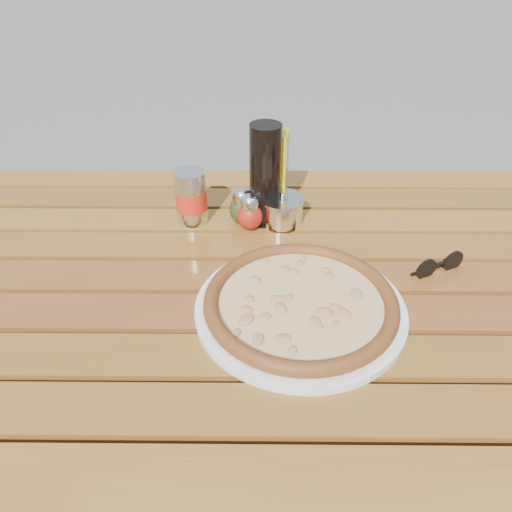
{
  "coord_description": "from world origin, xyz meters",
  "views": [
    {
      "loc": [
        0.01,
        -0.75,
        1.32
      ],
      "look_at": [
        0.0,
        0.02,
        0.78
      ],
      "focal_mm": 35.0,
      "sensor_mm": 36.0,
      "label": 1
    }
  ],
  "objects_px": {
    "table": "(256,305)",
    "oregano_shaker": "(242,207)",
    "pizza": "(301,302)",
    "pepper_shaker": "(250,213)",
    "sunglasses": "(439,265)",
    "plate": "(300,309)",
    "parmesan_tin": "(282,210)",
    "olive_oil_cruet": "(274,173)",
    "soda_can": "(191,198)",
    "dark_bottle": "(265,176)"
  },
  "relations": [
    {
      "from": "oregano_shaker",
      "to": "sunglasses",
      "type": "relative_size",
      "value": 0.77
    },
    {
      "from": "oregano_shaker",
      "to": "table",
      "type": "bearing_deg",
      "value": -80.55
    },
    {
      "from": "plate",
      "to": "oregano_shaker",
      "type": "height_order",
      "value": "oregano_shaker"
    },
    {
      "from": "plate",
      "to": "sunglasses",
      "type": "xyz_separation_m",
      "value": [
        0.27,
        0.12,
        0.01
      ]
    },
    {
      "from": "pizza",
      "to": "sunglasses",
      "type": "xyz_separation_m",
      "value": [
        0.27,
        0.12,
        -0.01
      ]
    },
    {
      "from": "soda_can",
      "to": "olive_oil_cruet",
      "type": "relative_size",
      "value": 0.57
    },
    {
      "from": "pepper_shaker",
      "to": "dark_bottle",
      "type": "relative_size",
      "value": 0.37
    },
    {
      "from": "plate",
      "to": "soda_can",
      "type": "distance_m",
      "value": 0.37
    },
    {
      "from": "plate",
      "to": "oregano_shaker",
      "type": "relative_size",
      "value": 4.39
    },
    {
      "from": "plate",
      "to": "parmesan_tin",
      "type": "distance_m",
      "value": 0.3
    },
    {
      "from": "pizza",
      "to": "parmesan_tin",
      "type": "relative_size",
      "value": 3.54
    },
    {
      "from": "pizza",
      "to": "oregano_shaker",
      "type": "bearing_deg",
      "value": 110.22
    },
    {
      "from": "pepper_shaker",
      "to": "sunglasses",
      "type": "distance_m",
      "value": 0.39
    },
    {
      "from": "dark_bottle",
      "to": "pizza",
      "type": "bearing_deg",
      "value": -78.89
    },
    {
      "from": "pizza",
      "to": "olive_oil_cruet",
      "type": "relative_size",
      "value": 1.78
    },
    {
      "from": "table",
      "to": "oregano_shaker",
      "type": "height_order",
      "value": "oregano_shaker"
    },
    {
      "from": "table",
      "to": "parmesan_tin",
      "type": "relative_size",
      "value": 13.26
    },
    {
      "from": "pepper_shaker",
      "to": "plate",
      "type": "bearing_deg",
      "value": -71.42
    },
    {
      "from": "plate",
      "to": "soda_can",
      "type": "height_order",
      "value": "soda_can"
    },
    {
      "from": "plate",
      "to": "dark_bottle",
      "type": "bearing_deg",
      "value": 101.11
    },
    {
      "from": "pizza",
      "to": "dark_bottle",
      "type": "relative_size",
      "value": 1.7
    },
    {
      "from": "oregano_shaker",
      "to": "dark_bottle",
      "type": "height_order",
      "value": "dark_bottle"
    },
    {
      "from": "parmesan_tin",
      "to": "table",
      "type": "bearing_deg",
      "value": -105.81
    },
    {
      "from": "plate",
      "to": "soda_can",
      "type": "bearing_deg",
      "value": 126.13
    },
    {
      "from": "pizza",
      "to": "pepper_shaker",
      "type": "height_order",
      "value": "pepper_shaker"
    },
    {
      "from": "pepper_shaker",
      "to": "olive_oil_cruet",
      "type": "xyz_separation_m",
      "value": [
        0.05,
        0.07,
        0.06
      ]
    },
    {
      "from": "plate",
      "to": "olive_oil_cruet",
      "type": "xyz_separation_m",
      "value": [
        -0.04,
        0.34,
        0.09
      ]
    },
    {
      "from": "dark_bottle",
      "to": "soda_can",
      "type": "distance_m",
      "value": 0.17
    },
    {
      "from": "table",
      "to": "parmesan_tin",
      "type": "distance_m",
      "value": 0.23
    },
    {
      "from": "soda_can",
      "to": "sunglasses",
      "type": "xyz_separation_m",
      "value": [
        0.49,
        -0.18,
        -0.04
      ]
    },
    {
      "from": "pizza",
      "to": "soda_can",
      "type": "xyz_separation_m",
      "value": [
        -0.22,
        0.3,
        0.04
      ]
    },
    {
      "from": "oregano_shaker",
      "to": "dark_bottle",
      "type": "bearing_deg",
      "value": 6.26
    },
    {
      "from": "pepper_shaker",
      "to": "sunglasses",
      "type": "bearing_deg",
      "value": -23.16
    },
    {
      "from": "plate",
      "to": "table",
      "type": "bearing_deg",
      "value": 126.67
    },
    {
      "from": "pizza",
      "to": "oregano_shaker",
      "type": "xyz_separation_m",
      "value": [
        -0.11,
        0.29,
        0.02
      ]
    },
    {
      "from": "dark_bottle",
      "to": "parmesan_tin",
      "type": "xyz_separation_m",
      "value": [
        0.04,
        -0.0,
        -0.08
      ]
    },
    {
      "from": "oregano_shaker",
      "to": "soda_can",
      "type": "xyz_separation_m",
      "value": [
        -0.11,
        0.0,
        0.02
      ]
    },
    {
      "from": "pizza",
      "to": "parmesan_tin",
      "type": "distance_m",
      "value": 0.3
    },
    {
      "from": "sunglasses",
      "to": "oregano_shaker",
      "type": "bearing_deg",
      "value": 130.0
    },
    {
      "from": "pepper_shaker",
      "to": "olive_oil_cruet",
      "type": "distance_m",
      "value": 0.1
    },
    {
      "from": "pizza",
      "to": "oregano_shaker",
      "type": "distance_m",
      "value": 0.31
    },
    {
      "from": "table",
      "to": "olive_oil_cruet",
      "type": "distance_m",
      "value": 0.29
    },
    {
      "from": "dark_bottle",
      "to": "soda_can",
      "type": "relative_size",
      "value": 1.83
    },
    {
      "from": "plate",
      "to": "parmesan_tin",
      "type": "height_order",
      "value": "parmesan_tin"
    },
    {
      "from": "pepper_shaker",
      "to": "oregano_shaker",
      "type": "relative_size",
      "value": 1.0
    },
    {
      "from": "soda_can",
      "to": "olive_oil_cruet",
      "type": "distance_m",
      "value": 0.19
    },
    {
      "from": "plate",
      "to": "sunglasses",
      "type": "relative_size",
      "value": 3.4
    },
    {
      "from": "plate",
      "to": "oregano_shaker",
      "type": "xyz_separation_m",
      "value": [
        -0.11,
        0.29,
        0.03
      ]
    },
    {
      "from": "oregano_shaker",
      "to": "soda_can",
      "type": "height_order",
      "value": "soda_can"
    },
    {
      "from": "table",
      "to": "olive_oil_cruet",
      "type": "relative_size",
      "value": 6.67
    }
  ]
}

